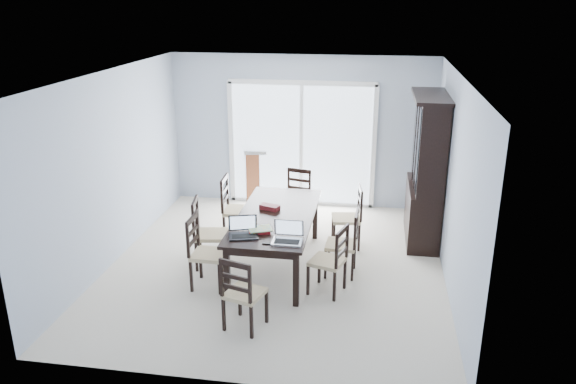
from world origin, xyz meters
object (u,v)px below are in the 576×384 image
object	(u,v)px
chair_end_near	(241,287)
chair_end_far	(297,192)
chair_right_mid	(348,236)
chair_right_far	(353,210)
cell_phone	(267,243)
chair_left_near	(201,244)
chair_right_near	(334,253)
chair_left_far	(232,202)
laptop_dark	(243,232)
hot_tub	(293,164)
chair_left_mid	(204,226)
game_box	(270,207)
china_hutch	(426,171)
dining_table	(276,220)
laptop_silver	(287,238)

from	to	relation	value
chair_end_near	chair_end_far	size ratio (longest dim) A/B	0.96
chair_right_mid	chair_right_far	distance (m)	0.91
chair_right_far	cell_phone	bearing A→B (deg)	143.70
chair_left_near	chair_end_far	distance (m)	2.33
chair_right_near	chair_end_far	bearing A→B (deg)	37.29
chair_left_far	laptop_dark	distance (m)	1.64
chair_right_near	cell_phone	xyz separation A→B (m)	(-0.77, -0.29, 0.21)
chair_end_far	hot_tub	distance (m)	1.92
chair_right_far	chair_left_mid	bearing A→B (deg)	107.71
chair_right_far	game_box	distance (m)	1.29
china_hutch	hot_tub	distance (m)	3.16
chair_left_mid	chair_end_near	xyz separation A→B (m)	(0.87, -1.49, -0.04)
chair_end_far	laptop_dark	xyz separation A→B (m)	(-0.33, -2.23, 0.24)
chair_right_near	chair_left_mid	bearing A→B (deg)	91.75
dining_table	chair_left_near	world-z (taller)	chair_left_near
chair_end_far	cell_phone	world-z (taller)	chair_end_far
chair_right_near	laptop_dark	world-z (taller)	chair_right_near
chair_left_mid	chair_end_far	distance (m)	1.90
chair_left_far	chair_right_mid	bearing A→B (deg)	60.97
chair_left_near	chair_right_near	xyz separation A→B (m)	(1.66, 0.06, -0.03)
chair_left_far	chair_end_far	world-z (taller)	chair_left_far
laptop_dark	game_box	size ratio (longest dim) A/B	1.53
cell_phone	chair_left_near	bearing A→B (deg)	161.99
chair_left_far	chair_right_far	world-z (taller)	chair_left_far
chair_end_near	laptop_dark	size ratio (longest dim) A/B	2.54
game_box	chair_left_mid	bearing A→B (deg)	-159.66
chair_left_near	laptop_silver	size ratio (longest dim) A/B	3.03
chair_right_mid	laptop_silver	bearing A→B (deg)	139.99
laptop_dark	hot_tub	distance (m)	4.13
chair_right_near	chair_end_far	xyz separation A→B (m)	(-0.76, 2.10, 0.02)
chair_left_mid	chair_right_near	bearing A→B (deg)	65.00
laptop_dark	game_box	distance (m)	0.96
dining_table	chair_left_near	bearing A→B (deg)	-139.93
china_hutch	laptop_dark	bearing A→B (deg)	-138.47
chair_right_near	laptop_dark	xyz separation A→B (m)	(-1.09, -0.14, 0.26)
laptop_silver	game_box	xyz separation A→B (m)	(-0.41, 1.03, -0.03)
chair_right_near	chair_right_mid	world-z (taller)	chair_right_mid
chair_left_near	chair_left_far	xyz separation A→B (m)	(0.02, 1.46, 0.03)
chair_left_near	laptop_silver	xyz separation A→B (m)	(1.11, -0.16, 0.24)
china_hutch	cell_phone	size ratio (longest dim) A/B	20.29
game_box	chair_left_far	bearing A→B (deg)	139.19
dining_table	chair_end_near	distance (m)	1.63
chair_end_near	laptop_dark	xyz separation A→B (m)	(-0.16, 0.85, 0.26)
chair_right_mid	laptop_dark	xyz separation A→B (m)	(-1.23, -0.68, 0.26)
china_hutch	game_box	world-z (taller)	china_hutch
cell_phone	chair_right_far	bearing A→B (deg)	58.39
chair_end_near	dining_table	bearing A→B (deg)	103.23
dining_table	cell_phone	world-z (taller)	cell_phone
china_hutch	hot_tub	xyz separation A→B (m)	(-2.29, 2.10, -0.61)
dining_table	hot_tub	size ratio (longest dim) A/B	1.07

